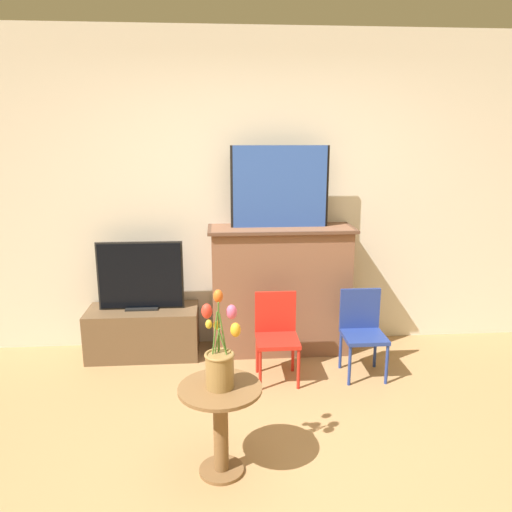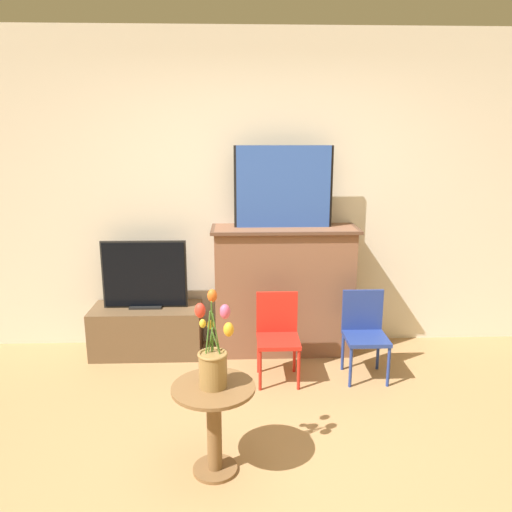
{
  "view_description": "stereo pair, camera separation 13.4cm",
  "coord_description": "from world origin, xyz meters",
  "views": [
    {
      "loc": [
        -0.35,
        -2.18,
        1.84
      ],
      "look_at": [
        -0.09,
        1.19,
        1.02
      ],
      "focal_mm": 35.0,
      "sensor_mm": 36.0,
      "label": 1
    },
    {
      "loc": [
        -0.22,
        -2.19,
        1.84
      ],
      "look_at": [
        -0.09,
        1.19,
        1.02
      ],
      "focal_mm": 35.0,
      "sensor_mm": 36.0,
      "label": 2
    }
  ],
  "objects": [
    {
      "name": "tv_monitor",
      "position": [
        -1.01,
        1.87,
        0.7
      ],
      "size": [
        0.71,
        0.12,
        0.58
      ],
      "color": "black",
      "rests_on": "tv_stand"
    },
    {
      "name": "vase_tulips",
      "position": [
        -0.36,
        0.28,
        0.68
      ],
      "size": [
        0.2,
        0.21,
        0.52
      ],
      "color": "olive",
      "rests_on": "side_table"
    },
    {
      "name": "tv_stand",
      "position": [
        -1.01,
        1.87,
        0.21
      ],
      "size": [
        0.93,
        0.42,
        0.41
      ],
      "color": "brown",
      "rests_on": "ground"
    },
    {
      "name": "chair_blue",
      "position": [
        0.75,
        1.4,
        0.38
      ],
      "size": [
        0.32,
        0.32,
        0.67
      ],
      "color": "navy",
      "rests_on": "ground"
    },
    {
      "name": "ground_plane",
      "position": [
        0.0,
        0.0,
        0.0
      ],
      "size": [
        14.0,
        14.0,
        0.0
      ],
      "primitive_type": "plane",
      "color": "#A87F51"
    },
    {
      "name": "chair_red",
      "position": [
        0.08,
        1.37,
        0.38
      ],
      "size": [
        0.32,
        0.32,
        0.67
      ],
      "color": "red",
      "rests_on": "ground"
    },
    {
      "name": "wall_back",
      "position": [
        0.0,
        2.13,
        1.35
      ],
      "size": [
        8.0,
        0.06,
        2.7
      ],
      "color": "beige",
      "rests_on": "ground"
    },
    {
      "name": "painting",
      "position": [
        0.16,
        1.9,
        1.43
      ],
      "size": [
        0.81,
        0.03,
        0.67
      ],
      "color": "black",
      "rests_on": "fireplace_mantel"
    },
    {
      "name": "fireplace_mantel",
      "position": [
        0.17,
        1.9,
        0.56
      ],
      "size": [
        1.22,
        0.44,
        1.1
      ],
      "color": "brown",
      "rests_on": "ground"
    },
    {
      "name": "side_table",
      "position": [
        -0.36,
        0.27,
        0.34
      ],
      "size": [
        0.46,
        0.46,
        0.52
      ],
      "color": "brown",
      "rests_on": "ground"
    }
  ]
}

